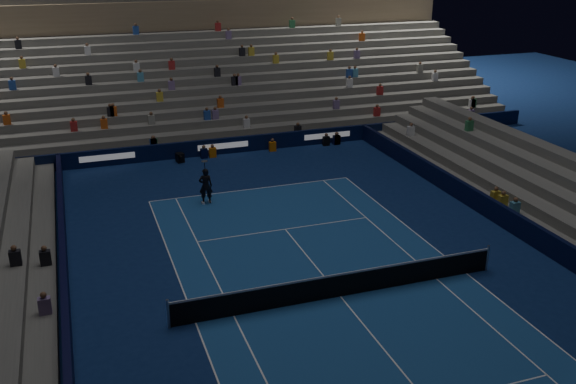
{
  "coord_description": "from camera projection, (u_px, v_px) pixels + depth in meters",
  "views": [
    {
      "loc": [
        -8.74,
        -19.3,
        12.39
      ],
      "look_at": [
        0.0,
        6.0,
        2.0
      ],
      "focal_mm": 40.28,
      "sensor_mm": 36.0,
      "label": 1
    }
  ],
  "objects": [
    {
      "name": "sponsor_barrier_east",
      "position": [
        554.0,
        247.0,
        26.92
      ],
      "size": [
        0.25,
        37.0,
        1.0
      ],
      "primitive_type": "cube",
      "color": "black",
      "rests_on": "ground"
    },
    {
      "name": "grandstand_main",
      "position": [
        191.0,
        73.0,
        47.51
      ],
      "size": [
        44.0,
        15.2,
        11.2
      ],
      "color": "#61615D",
      "rests_on": "ground"
    },
    {
      "name": "ground",
      "position": [
        340.0,
        297.0,
        24.15
      ],
      "size": [
        90.0,
        90.0,
        0.0
      ],
      "primitive_type": "plane",
      "color": "#0D1F4F",
      "rests_on": "ground"
    },
    {
      "name": "tennis_player",
      "position": [
        206.0,
        186.0,
        32.45
      ],
      "size": [
        0.74,
        0.54,
        1.87
      ],
      "primitive_type": "imported",
      "rotation": [
        0.0,
        0.0,
        2.99
      ],
      "color": "black",
      "rests_on": "ground"
    },
    {
      "name": "court_surface",
      "position": [
        340.0,
        296.0,
        24.15
      ],
      "size": [
        10.97,
        23.77,
        0.01
      ],
      "primitive_type": "cube",
      "color": "navy",
      "rests_on": "ground"
    },
    {
      "name": "tennis_net",
      "position": [
        341.0,
        285.0,
        23.97
      ],
      "size": [
        12.9,
        0.1,
        1.1
      ],
      "color": "#B2B2B7",
      "rests_on": "ground"
    },
    {
      "name": "broadcast_camera",
      "position": [
        180.0,
        158.0,
        38.78
      ],
      "size": [
        0.51,
        0.91,
        0.56
      ],
      "color": "black",
      "rests_on": "ground"
    },
    {
      "name": "sponsor_barrier_far",
      "position": [
        223.0,
        146.0,
        40.27
      ],
      "size": [
        44.0,
        0.25,
        1.0
      ],
      "primitive_type": "cube",
      "color": "black",
      "rests_on": "ground"
    },
    {
      "name": "sponsor_barrier_west",
      "position": [
        67.0,
        333.0,
        21.02
      ],
      "size": [
        0.25,
        37.0,
        1.0
      ],
      "primitive_type": "cube",
      "color": "black",
      "rests_on": "ground"
    }
  ]
}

